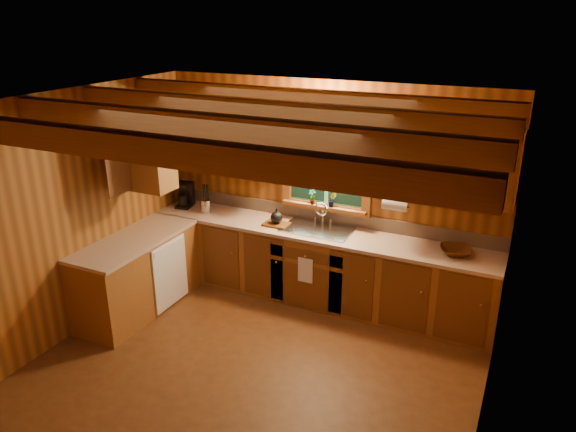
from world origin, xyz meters
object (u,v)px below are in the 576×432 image
(coffee_maker, at_px, (185,195))
(sink, at_px, (317,233))
(wicker_basket, at_px, (456,251))
(cutting_board, at_px, (276,224))

(coffee_maker, bearing_deg, sink, -10.15)
(wicker_basket, bearing_deg, coffee_maker, 179.46)
(cutting_board, xyz_separation_m, wicker_basket, (2.08, 0.06, 0.03))
(wicker_basket, bearing_deg, sink, 179.57)
(coffee_maker, bearing_deg, wicker_basket, -10.06)
(sink, distance_m, cutting_board, 0.51)
(coffee_maker, height_order, cutting_board, coffee_maker)
(cutting_board, distance_m, wicker_basket, 2.09)
(sink, xyz_separation_m, cutting_board, (-0.50, -0.07, 0.06))
(cutting_board, bearing_deg, wicker_basket, 1.61)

